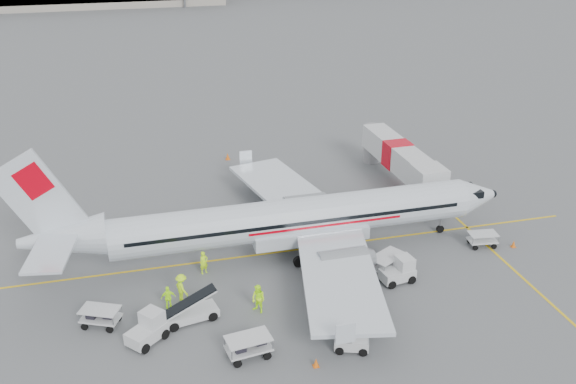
# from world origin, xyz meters

# --- Properties ---
(ground) EXTENTS (360.00, 360.00, 0.00)m
(ground) POSITION_xyz_m (0.00, 0.00, 0.00)
(ground) COLOR #56595B
(stripe_lead) EXTENTS (44.00, 0.20, 0.01)m
(stripe_lead) POSITION_xyz_m (0.00, 0.00, 0.01)
(stripe_lead) COLOR yellow
(stripe_lead) RESTS_ON ground
(stripe_cross) EXTENTS (0.20, 20.00, 0.01)m
(stripe_cross) POSITION_xyz_m (14.00, -8.00, 0.01)
(stripe_cross) COLOR yellow
(stripe_cross) RESTS_ON ground
(aircraft) EXTENTS (34.50, 27.13, 9.46)m
(aircraft) POSITION_xyz_m (-0.04, -0.27, 4.73)
(aircraft) COLOR silver
(aircraft) RESTS_ON ground
(jet_bridge) EXTENTS (3.16, 14.95, 3.91)m
(jet_bridge) POSITION_xyz_m (11.99, 9.43, 1.95)
(jet_bridge) COLOR silver
(jet_bridge) RESTS_ON ground
(belt_loader) EXTENTS (4.75, 2.53, 2.44)m
(belt_loader) POSITION_xyz_m (-8.44, -6.67, 1.22)
(belt_loader) COLOR silver
(belt_loader) RESTS_ON ground
(tug_fore) EXTENTS (2.44, 1.63, 1.75)m
(tug_fore) POSITION_xyz_m (5.53, -5.82, 0.88)
(tug_fore) COLOR silver
(tug_fore) RESTS_ON ground
(tug_mid) EXTENTS (2.21, 1.71, 1.50)m
(tug_mid) POSITION_xyz_m (0.14, -11.80, 0.75)
(tug_mid) COLOR silver
(tug_mid) RESTS_ON ground
(tug_aft) EXTENTS (2.64, 2.55, 1.81)m
(tug_aft) POSITION_xyz_m (-11.11, -8.16, 0.90)
(tug_aft) COLOR silver
(tug_aft) RESTS_ON ground
(cart_loaded_a) EXTENTS (2.68, 1.81, 1.31)m
(cart_loaded_a) POSITION_xyz_m (-5.66, -10.94, 0.65)
(cart_loaded_a) COLOR silver
(cart_loaded_a) RESTS_ON ground
(cart_loaded_b) EXTENTS (2.65, 2.19, 1.20)m
(cart_loaded_b) POSITION_xyz_m (-13.69, -5.87, 0.60)
(cart_loaded_b) COLOR silver
(cart_loaded_b) RESTS_ON ground
(cart_empty_a) EXTENTS (2.94, 2.55, 1.32)m
(cart_empty_a) POSITION_xyz_m (5.32, -4.54, 0.66)
(cart_empty_a) COLOR silver
(cart_empty_a) RESTS_ON ground
(cart_empty_b) EXTENTS (2.20, 1.46, 1.08)m
(cart_empty_b) POSITION_xyz_m (13.57, -2.92, 0.54)
(cart_empty_b) COLOR silver
(cart_empty_b) RESTS_ON ground
(cone_nose) EXTENTS (0.34, 0.34, 0.55)m
(cone_nose) POSITION_xyz_m (15.77, -3.64, 0.28)
(cone_nose) COLOR orange
(cone_nose) RESTS_ON ground
(cone_port) EXTENTS (0.42, 0.42, 0.69)m
(cone_port) POSITION_xyz_m (-1.72, 19.02, 0.34)
(cone_port) COLOR orange
(cone_port) RESTS_ON ground
(cone_stbd) EXTENTS (0.34, 0.34, 0.55)m
(cone_stbd) POSITION_xyz_m (-2.25, -12.71, 0.28)
(cone_stbd) COLOR orange
(cone_stbd) RESTS_ON ground
(crew_a) EXTENTS (0.71, 0.59, 1.66)m
(crew_a) POSITION_xyz_m (-6.86, -1.50, 0.83)
(crew_a) COLOR #C0FF15
(crew_a) RESTS_ON ground
(crew_b) EXTENTS (1.14, 1.17, 1.91)m
(crew_b) POSITION_xyz_m (-4.22, -6.90, 0.95)
(crew_b) COLOR #C0FF15
(crew_b) RESTS_ON ground
(crew_c) EXTENTS (1.16, 1.42, 1.91)m
(crew_c) POSITION_xyz_m (-8.68, -4.44, 0.96)
(crew_c) COLOR #C0FF15
(crew_c) RESTS_ON ground
(crew_d) EXTENTS (0.93, 0.39, 1.58)m
(crew_d) POSITION_xyz_m (-9.58, -5.09, 0.79)
(crew_d) COLOR #C0FF15
(crew_d) RESTS_ON ground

